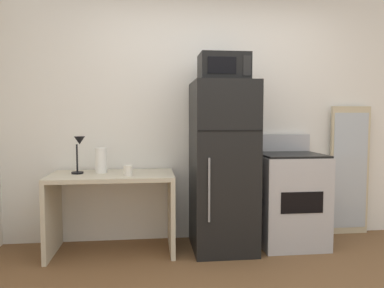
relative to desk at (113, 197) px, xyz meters
name	(u,v)px	position (x,y,z in m)	size (l,w,h in m)	color
wall_back_white	(213,116)	(1.02, 0.38, 0.78)	(5.00, 0.10, 2.60)	white
desk	(113,197)	(0.00, 0.00, 0.00)	(1.15, 0.61, 0.75)	beige
desk_lamp	(79,148)	(-0.30, 0.03, 0.47)	(0.14, 0.12, 0.35)	black
paper_towel_roll	(101,160)	(-0.11, 0.07, 0.35)	(0.11, 0.11, 0.24)	white
coffee_mug	(128,170)	(0.16, -0.13, 0.27)	(0.08, 0.08, 0.10)	white
refrigerator	(223,166)	(1.05, -0.02, 0.29)	(0.59, 0.68, 1.62)	black
microwave	(224,68)	(1.05, -0.04, 1.22)	(0.46, 0.35, 0.26)	black
oven_range	(289,198)	(1.75, 0.01, -0.06)	(0.63, 0.61, 1.10)	#B7B7BC
leaning_mirror	(349,171)	(2.53, 0.26, 0.18)	(0.44, 0.03, 1.40)	#C6B793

